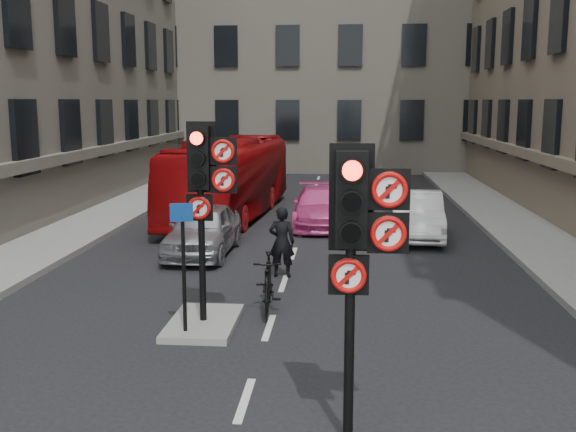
% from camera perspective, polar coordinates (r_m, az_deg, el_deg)
% --- Properties ---
extents(pavement_left, '(3.00, 50.00, 0.16)m').
position_cam_1_polar(pavement_left, '(20.82, -19.50, -1.83)').
color(pavement_left, gray).
rests_on(pavement_left, ground).
extents(pavement_right, '(3.00, 50.00, 0.16)m').
position_cam_1_polar(pavement_right, '(19.90, 21.86, -2.49)').
color(pavement_right, gray).
rests_on(pavement_right, ground).
extents(centre_island, '(1.20, 2.00, 0.12)m').
position_cam_1_polar(centre_island, '(12.51, -7.16, -8.95)').
color(centre_island, gray).
rests_on(centre_island, ground).
extents(building_far, '(30.00, 14.00, 20.00)m').
position_cam_1_polar(building_far, '(45.00, 3.15, 17.31)').
color(building_far, '#676157').
rests_on(building_far, ground).
extents(signal_near, '(0.91, 0.40, 3.58)m').
position_cam_1_polar(signal_near, '(7.73, 6.00, -1.29)').
color(signal_near, black).
rests_on(signal_near, ground).
extents(signal_far, '(0.91, 0.40, 3.58)m').
position_cam_1_polar(signal_far, '(11.91, -7.03, 3.15)').
color(signal_far, black).
rests_on(signal_far, centre_island).
extents(car_silver, '(1.67, 3.99, 1.35)m').
position_cam_1_polar(car_silver, '(18.05, -7.19, -1.13)').
color(car_silver, '#A1A2A8').
rests_on(car_silver, ground).
extents(car_white, '(1.71, 4.25, 1.37)m').
position_cam_1_polar(car_white, '(20.47, 10.87, 0.09)').
color(car_white, silver).
rests_on(car_white, ground).
extents(car_pink, '(1.93, 4.38, 1.25)m').
position_cam_1_polar(car_pink, '(22.02, 2.74, 0.77)').
color(car_pink, '#D03D86').
rests_on(car_pink, ground).
extents(bus_red, '(3.12, 10.09, 2.77)m').
position_cam_1_polar(bus_red, '(23.67, -4.92, 3.23)').
color(bus_red, '#9B0B0D').
rests_on(bus_red, ground).
extents(motorcycle, '(0.65, 1.88, 1.11)m').
position_cam_1_polar(motorcycle, '(13.14, -1.69, -5.70)').
color(motorcycle, black).
rests_on(motorcycle, ground).
extents(motorcyclist, '(0.63, 0.44, 1.66)m').
position_cam_1_polar(motorcyclist, '(15.58, -0.53, -2.21)').
color(motorcyclist, black).
rests_on(motorcyclist, ground).
extents(info_sign, '(0.39, 0.15, 2.24)m').
position_cam_1_polar(info_sign, '(11.55, -8.88, -2.81)').
color(info_sign, black).
rests_on(info_sign, centre_island).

